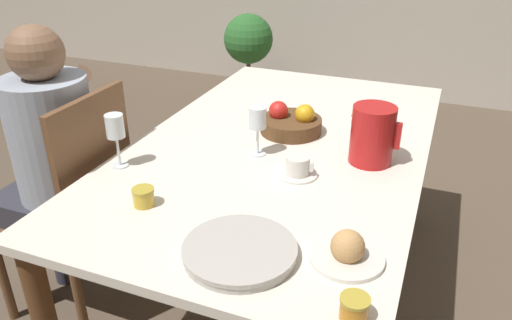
{
  "coord_description": "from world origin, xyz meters",
  "views": [
    {
      "loc": [
        0.53,
        -1.59,
        1.5
      ],
      "look_at": [
        0.0,
        -0.26,
        0.77
      ],
      "focal_mm": 35.0,
      "sensor_mm": 36.0,
      "label": 1
    }
  ],
  "objects_px": {
    "chair_person_side": "(77,206)",
    "fruit_bowl": "(291,123)",
    "teacup_near_person": "(298,168)",
    "potted_plant": "(248,44)",
    "serving_tray": "(240,251)",
    "red_pitcher": "(372,135)",
    "jam_jar_amber": "(354,307)",
    "wine_glass_juice": "(115,129)",
    "wine_glass_water": "(258,120)",
    "jam_jar_red": "(143,196)",
    "bread_plate": "(347,251)",
    "person_seated": "(50,155)"
  },
  "relations": [
    {
      "from": "chair_person_side",
      "to": "jam_jar_red",
      "type": "xyz_separation_m",
      "value": [
        0.46,
        -0.21,
        0.26
      ]
    },
    {
      "from": "wine_glass_water",
      "to": "fruit_bowl",
      "type": "distance_m",
      "value": 0.25
    },
    {
      "from": "serving_tray",
      "to": "bread_plate",
      "type": "bearing_deg",
      "value": 18.85
    },
    {
      "from": "wine_glass_juice",
      "to": "bread_plate",
      "type": "height_order",
      "value": "wine_glass_juice"
    },
    {
      "from": "jam_jar_red",
      "to": "potted_plant",
      "type": "xyz_separation_m",
      "value": [
        -0.83,
        2.8,
        -0.27
      ]
    },
    {
      "from": "jam_jar_amber",
      "to": "fruit_bowl",
      "type": "relative_size",
      "value": 0.28
    },
    {
      "from": "jam_jar_red",
      "to": "chair_person_side",
      "type": "bearing_deg",
      "value": 155.6
    },
    {
      "from": "chair_person_side",
      "to": "jam_jar_amber",
      "type": "relative_size",
      "value": 14.46
    },
    {
      "from": "wine_glass_juice",
      "to": "fruit_bowl",
      "type": "bearing_deg",
      "value": 47.47
    },
    {
      "from": "red_pitcher",
      "to": "wine_glass_juice",
      "type": "bearing_deg",
      "value": -156.1
    },
    {
      "from": "wine_glass_water",
      "to": "teacup_near_person",
      "type": "xyz_separation_m",
      "value": [
        0.18,
        -0.1,
        -0.1
      ]
    },
    {
      "from": "serving_tray",
      "to": "red_pitcher",
      "type": "bearing_deg",
      "value": 72.2
    },
    {
      "from": "bread_plate",
      "to": "potted_plant",
      "type": "bearing_deg",
      "value": 116.93
    },
    {
      "from": "wine_glass_juice",
      "to": "teacup_near_person",
      "type": "height_order",
      "value": "wine_glass_juice"
    },
    {
      "from": "bread_plate",
      "to": "person_seated",
      "type": "bearing_deg",
      "value": 167.89
    },
    {
      "from": "wine_glass_water",
      "to": "fruit_bowl",
      "type": "relative_size",
      "value": 0.75
    },
    {
      "from": "serving_tray",
      "to": "jam_jar_amber",
      "type": "xyz_separation_m",
      "value": [
        0.31,
        -0.1,
        0.02
      ]
    },
    {
      "from": "fruit_bowl",
      "to": "potted_plant",
      "type": "bearing_deg",
      "value": 116.49
    },
    {
      "from": "person_seated",
      "to": "jam_jar_red",
      "type": "height_order",
      "value": "person_seated"
    },
    {
      "from": "wine_glass_water",
      "to": "bread_plate",
      "type": "distance_m",
      "value": 0.64
    },
    {
      "from": "bread_plate",
      "to": "wine_glass_water",
      "type": "bearing_deg",
      "value": 132.05
    },
    {
      "from": "serving_tray",
      "to": "jam_jar_amber",
      "type": "distance_m",
      "value": 0.32
    },
    {
      "from": "chair_person_side",
      "to": "fruit_bowl",
      "type": "distance_m",
      "value": 0.87
    },
    {
      "from": "wine_glass_juice",
      "to": "wine_glass_water",
      "type": "bearing_deg",
      "value": 32.55
    },
    {
      "from": "person_seated",
      "to": "red_pitcher",
      "type": "height_order",
      "value": "person_seated"
    },
    {
      "from": "wine_glass_juice",
      "to": "red_pitcher",
      "type": "bearing_deg",
      "value": 23.9
    },
    {
      "from": "wine_glass_water",
      "to": "jam_jar_amber",
      "type": "height_order",
      "value": "wine_glass_water"
    },
    {
      "from": "chair_person_side",
      "to": "red_pitcher",
      "type": "distance_m",
      "value": 1.12
    },
    {
      "from": "red_pitcher",
      "to": "chair_person_side",
      "type": "bearing_deg",
      "value": -162.9
    },
    {
      "from": "wine_glass_juice",
      "to": "potted_plant",
      "type": "height_order",
      "value": "wine_glass_juice"
    },
    {
      "from": "teacup_near_person",
      "to": "bread_plate",
      "type": "distance_m",
      "value": 0.44
    },
    {
      "from": "serving_tray",
      "to": "fruit_bowl",
      "type": "xyz_separation_m",
      "value": [
        -0.12,
        0.78,
        0.02
      ]
    },
    {
      "from": "chair_person_side",
      "to": "red_pitcher",
      "type": "relative_size",
      "value": 4.71
    },
    {
      "from": "teacup_near_person",
      "to": "potted_plant",
      "type": "relative_size",
      "value": 0.18
    },
    {
      "from": "bread_plate",
      "to": "fruit_bowl",
      "type": "xyz_separation_m",
      "value": [
        -0.37,
        0.7,
        0.01
      ]
    },
    {
      "from": "wine_glass_juice",
      "to": "jam_jar_amber",
      "type": "distance_m",
      "value": 0.97
    },
    {
      "from": "person_seated",
      "to": "red_pitcher",
      "type": "relative_size",
      "value": 5.83
    },
    {
      "from": "red_pitcher",
      "to": "teacup_near_person",
      "type": "height_order",
      "value": "red_pitcher"
    },
    {
      "from": "person_seated",
      "to": "jam_jar_amber",
      "type": "xyz_separation_m",
      "value": [
        1.22,
        -0.44,
        0.07
      ]
    },
    {
      "from": "red_pitcher",
      "to": "wine_glass_water",
      "type": "height_order",
      "value": "red_pitcher"
    },
    {
      "from": "person_seated",
      "to": "teacup_near_person",
      "type": "xyz_separation_m",
      "value": [
        0.92,
        0.12,
        0.06
      ]
    },
    {
      "from": "chair_person_side",
      "to": "fruit_bowl",
      "type": "xyz_separation_m",
      "value": [
        0.69,
        0.46,
        0.27
      ]
    },
    {
      "from": "bread_plate",
      "to": "jam_jar_red",
      "type": "height_order",
      "value": "bread_plate"
    },
    {
      "from": "teacup_near_person",
      "to": "fruit_bowl",
      "type": "xyz_separation_m",
      "value": [
        -0.13,
        0.33,
        0.01
      ]
    },
    {
      "from": "wine_glass_water",
      "to": "serving_tray",
      "type": "height_order",
      "value": "wine_glass_water"
    },
    {
      "from": "teacup_near_person",
      "to": "wine_glass_water",
      "type": "bearing_deg",
      "value": 151.35
    },
    {
      "from": "serving_tray",
      "to": "jam_jar_amber",
      "type": "height_order",
      "value": "jam_jar_amber"
    },
    {
      "from": "person_seated",
      "to": "fruit_bowl",
      "type": "distance_m",
      "value": 0.91
    },
    {
      "from": "chair_person_side",
      "to": "wine_glass_juice",
      "type": "distance_m",
      "value": 0.44
    },
    {
      "from": "potted_plant",
      "to": "serving_tray",
      "type": "bearing_deg",
      "value": -67.85
    }
  ]
}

